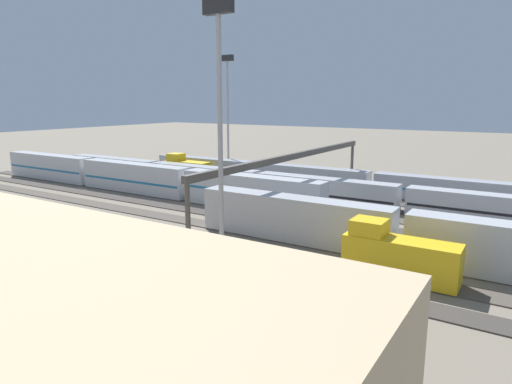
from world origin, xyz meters
TOP-DOWN VIEW (x-y plane):
  - ground_plane at (0.00, 0.00)m, footprint 400.00×400.00m
  - track_bed_0 at (0.00, -20.00)m, footprint 140.00×2.80m
  - track_bed_1 at (0.00, -15.00)m, footprint 140.00×2.80m
  - track_bed_2 at (0.00, -10.00)m, footprint 140.00×2.80m
  - track_bed_3 at (0.00, -5.00)m, footprint 140.00×2.80m
  - track_bed_4 at (0.00, 0.00)m, footprint 140.00×2.80m
  - track_bed_5 at (0.00, 5.00)m, footprint 140.00×2.80m
  - track_bed_6 at (0.00, 10.00)m, footprint 140.00×2.80m
  - track_bed_7 at (0.00, 15.00)m, footprint 140.00×2.80m
  - track_bed_8 at (0.00, 20.00)m, footprint 140.00×2.80m
  - train_on_track_4 at (27.52, 0.00)m, footprint 71.40×3.06m
  - train_on_track_2 at (-3.85, -10.00)m, footprint 119.80×3.06m
  - train_on_track_0 at (-8.23, -20.00)m, footprint 95.60×3.06m
  - train_on_track_7 at (-21.87, 15.00)m, footprint 10.00×3.00m
  - train_on_track_1 at (28.70, -15.00)m, footprint 10.00×3.00m
  - train_on_track_6 at (-20.81, 10.00)m, footprint 47.20×3.00m
  - light_mast_0 at (23.37, -22.23)m, footprint 2.80×0.70m
  - light_mast_1 at (-7.92, 22.40)m, footprint 2.80×0.70m
  - signal_gantry at (-3.68, 0.00)m, footprint 0.70×45.00m

SIDE VIEW (x-z plane):
  - ground_plane at x=0.00m, z-range 0.00..0.00m
  - track_bed_0 at x=0.00m, z-range 0.00..0.12m
  - track_bed_1 at x=0.00m, z-range 0.00..0.12m
  - track_bed_2 at x=0.00m, z-range 0.00..0.12m
  - track_bed_3 at x=0.00m, z-range 0.00..0.12m
  - track_bed_4 at x=0.00m, z-range 0.00..0.12m
  - track_bed_5 at x=0.00m, z-range 0.00..0.12m
  - track_bed_6 at x=0.00m, z-range 0.00..0.12m
  - track_bed_7 at x=0.00m, z-range 0.00..0.12m
  - track_bed_8 at x=0.00m, z-range 0.00..0.12m
  - train_on_track_2 at x=-3.85m, z-range 0.10..3.90m
  - train_on_track_0 at x=-8.23m, z-range 0.11..3.91m
  - train_on_track_7 at x=-21.87m, z-range -0.34..4.66m
  - train_on_track_1 at x=28.70m, z-range -0.34..4.66m
  - train_on_track_4 at x=27.52m, z-range 0.11..5.11m
  - train_on_track_6 at x=-20.81m, z-range 0.12..5.12m
  - signal_gantry at x=-3.68m, z-range 3.40..12.20m
  - light_mast_1 at x=-7.92m, z-range 3.57..27.51m
  - light_mast_0 at x=23.37m, z-range 3.61..28.32m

